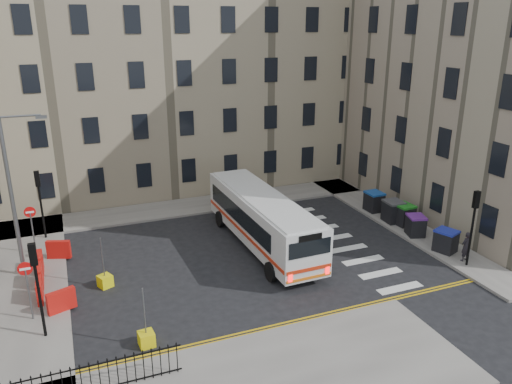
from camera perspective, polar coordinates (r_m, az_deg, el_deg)
ground at (r=28.34m, az=2.18°, el=-6.79°), size 120.00×120.00×0.00m
pavement_north at (r=34.45m, az=-12.90°, el=-2.34°), size 36.00×3.20×0.15m
pavement_east at (r=35.67m, az=12.88°, el=-1.60°), size 2.40×26.00×0.15m
pavement_west at (r=27.43m, az=-27.08°, el=-9.78°), size 6.00×22.00×0.15m
terrace_north at (r=39.13m, az=-17.02°, el=12.75°), size 38.30×10.80×17.20m
corner_east at (r=40.92m, az=25.08°, el=13.47°), size 17.80×24.30×19.20m
traffic_light_east at (r=27.72m, az=23.63°, el=-2.61°), size 0.28×0.22×4.10m
traffic_light_nw at (r=31.29m, az=-23.51°, el=-0.22°), size 0.28×0.22×4.10m
traffic_light_sw at (r=21.53m, az=-23.82°, el=-8.77°), size 0.28×0.22×4.10m
streetlamp at (r=26.65m, az=-26.16°, el=-0.45°), size 0.50×0.22×8.14m
no_entry_north at (r=29.69m, az=-24.31°, el=-2.96°), size 0.60×0.08×3.00m
no_entry_south at (r=23.27m, az=-24.73°, el=-9.01°), size 0.60×0.08×3.00m
roadworks_barriers at (r=26.53m, az=-22.68°, el=-8.69°), size 1.66×6.26×1.00m
iron_railings at (r=19.02m, az=-20.76°, el=-19.86°), size 7.80×0.04×1.20m
bus at (r=28.28m, az=0.70°, el=-2.99°), size 3.01×11.16×3.01m
wheelie_bin_a at (r=29.66m, az=20.87°, el=-5.22°), size 1.33×1.41×1.25m
wheelie_bin_b at (r=31.26m, az=17.78°, el=-3.65°), size 1.26×1.35×1.23m
wheelie_bin_c at (r=32.65m, az=16.52°, el=-2.47°), size 1.13×1.27×1.32m
wheelie_bin_d at (r=32.93m, az=15.40°, el=-2.12°), size 1.17×1.32×1.38m
wheelie_bin_e at (r=34.49m, az=13.34°, el=-1.05°), size 1.05×1.21×1.31m
pedestrian at (r=28.85m, az=22.85°, el=-5.77°), size 0.65×0.49×1.64m
bollard_yellow at (r=25.75m, az=-16.86°, el=-9.72°), size 0.79×0.79×0.60m
bollard_chevron at (r=21.16m, az=-12.41°, el=-16.09°), size 0.65×0.65×0.60m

